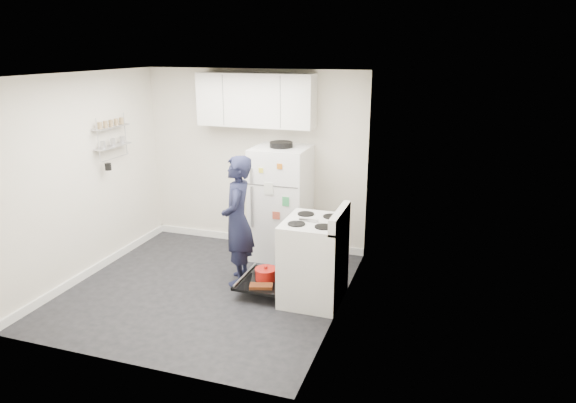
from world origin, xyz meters
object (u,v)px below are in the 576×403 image
(electric_range, at_px, (313,261))
(person, at_px, (237,221))
(open_oven_door, at_px, (265,278))
(refrigerator, at_px, (281,202))

(electric_range, relative_size, person, 0.70)
(open_oven_door, bearing_deg, electric_range, 0.32)
(electric_range, xyz_separation_m, person, (-0.98, 0.17, 0.32))
(electric_range, distance_m, open_oven_door, 0.65)
(electric_range, bearing_deg, refrigerator, 124.24)
(electric_range, xyz_separation_m, open_oven_door, (-0.58, -0.00, -0.29))
(refrigerator, relative_size, person, 1.01)
(refrigerator, height_order, person, refrigerator)
(electric_range, relative_size, refrigerator, 0.69)
(refrigerator, xyz_separation_m, person, (-0.24, -0.93, 0.02))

